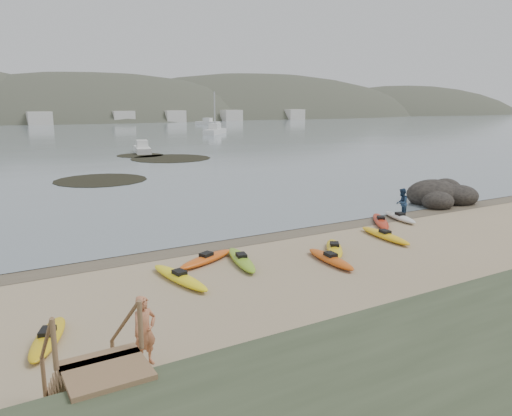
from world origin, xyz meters
TOP-DOWN VIEW (x-y plane):
  - ground at (0.00, 0.00)m, footprint 600.00×600.00m
  - wet_sand at (0.00, -0.30)m, footprint 60.00×60.00m
  - stairs at (-11.00, -11.62)m, footprint 1.50×2.70m
  - kayaks at (0.16, -3.77)m, footprint 22.10×9.09m
  - person_west at (-9.22, -9.87)m, footprint 0.82×0.67m
  - person_east at (9.80, -0.80)m, footprint 1.10×1.04m
  - rock_cluster at (15.67, 1.09)m, footprint 5.52×4.10m
  - kelp_mats at (5.01, 33.31)m, footprint 20.77×25.97m
  - moored_boats at (5.91, 83.84)m, footprint 95.68×83.57m
  - far_hills at (39.38, 193.97)m, footprint 550.00×135.00m
  - far_town at (6.00, 145.00)m, footprint 199.00×5.00m

SIDE VIEW (x-z plane):
  - far_hills at x=39.38m, z-range -55.93..24.07m
  - ground at x=0.00m, z-range 0.00..0.00m
  - wet_sand at x=0.00m, z-range 0.00..0.00m
  - kelp_mats at x=5.01m, z-range 0.01..0.05m
  - kayaks at x=0.16m, z-range 0.00..0.34m
  - rock_cluster at x=15.67m, z-range -0.73..1.26m
  - moored_boats at x=5.91m, z-range -0.09..1.29m
  - person_east at x=9.80m, z-range 0.00..1.80m
  - person_west at x=-9.22m, z-range 0.00..1.95m
  - stairs at x=-11.00m, z-range 0.00..2.10m
  - far_town at x=6.00m, z-range 0.00..4.00m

